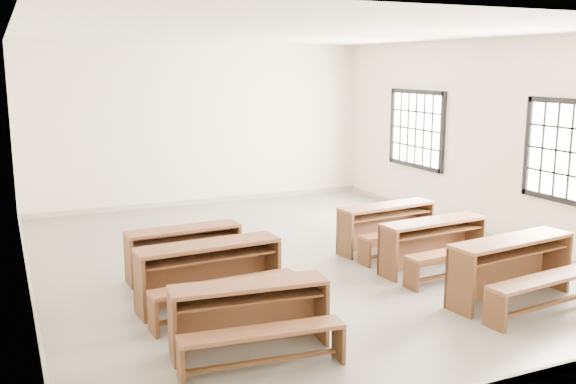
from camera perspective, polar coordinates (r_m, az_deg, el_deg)
name	(u,v)px	position (r m, az deg, el deg)	size (l,w,h in m)	color
room	(294,111)	(9.01, 0.52, 7.20)	(8.50, 8.50, 3.20)	slate
desk_set_0	(251,313)	(6.35, -3.34, -10.69)	(1.62, 0.96, 0.69)	brown
desk_set_1	(211,270)	(7.52, -6.89, -6.94)	(1.73, 0.97, 0.76)	brown
desk_set_2	(185,249)	(8.57, -9.11, -5.05)	(1.55, 0.86, 0.68)	brown
desk_set_3	(514,266)	(8.08, 19.47, -6.19)	(1.78, 1.06, 0.76)	brown
desk_set_4	(436,242)	(8.97, 12.98, -4.34)	(1.64, 0.94, 0.71)	brown
desk_set_5	(388,224)	(9.82, 8.91, -2.84)	(1.64, 0.97, 0.71)	brown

